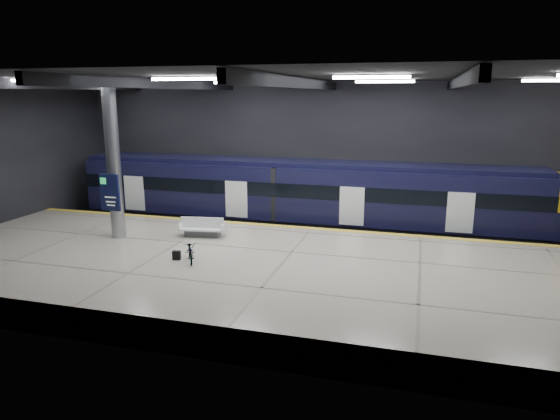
% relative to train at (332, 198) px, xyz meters
% --- Properties ---
extents(ground, '(30.00, 30.00, 0.00)m').
position_rel_train_xyz_m(ground, '(-0.49, -5.50, -2.06)').
color(ground, black).
rests_on(ground, ground).
extents(room_shell, '(30.10, 16.10, 8.05)m').
position_rel_train_xyz_m(room_shell, '(-0.49, -5.49, 3.66)').
color(room_shell, black).
rests_on(room_shell, ground).
extents(platform, '(30.00, 11.00, 1.10)m').
position_rel_train_xyz_m(platform, '(-0.49, -8.00, -1.51)').
color(platform, beige).
rests_on(platform, ground).
extents(safety_strip, '(30.00, 0.40, 0.01)m').
position_rel_train_xyz_m(safety_strip, '(-0.49, -2.75, -0.95)').
color(safety_strip, yellow).
rests_on(safety_strip, platform).
extents(rails, '(30.00, 1.52, 0.16)m').
position_rel_train_xyz_m(rails, '(-0.49, 0.00, -1.98)').
color(rails, gray).
rests_on(rails, ground).
extents(train, '(29.40, 2.84, 3.79)m').
position_rel_train_xyz_m(train, '(0.00, 0.00, 0.00)').
color(train, black).
rests_on(train, ground).
extents(bench, '(2.10, 1.12, 0.88)m').
position_rel_train_xyz_m(bench, '(-4.90, -5.42, -0.65)').
color(bench, '#595B60').
rests_on(bench, platform).
extents(bicycle, '(1.24, 1.63, 0.82)m').
position_rel_train_xyz_m(bicycle, '(-3.92, -8.67, -0.55)').
color(bicycle, '#99999E').
rests_on(bicycle, platform).
extents(pannier_bag, '(0.33, 0.23, 0.35)m').
position_rel_train_xyz_m(pannier_bag, '(-4.52, -8.67, -0.78)').
color(pannier_bag, black).
rests_on(pannier_bag, platform).
extents(info_column, '(0.90, 0.78, 6.90)m').
position_rel_train_xyz_m(info_column, '(-8.49, -6.52, 2.40)').
color(info_column, '#9EA0A5').
rests_on(info_column, platform).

